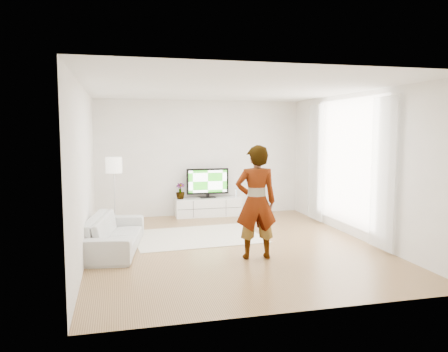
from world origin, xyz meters
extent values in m
plane|color=#A5804A|center=(0.00, 0.00, 0.00)|extent=(6.00, 6.00, 0.00)
plane|color=white|center=(0.00, 0.00, 2.80)|extent=(6.00, 6.00, 0.00)
cube|color=white|center=(-2.50, 0.00, 1.40)|extent=(0.02, 6.00, 2.80)
cube|color=white|center=(2.50, 0.00, 1.40)|extent=(0.02, 6.00, 2.80)
cube|color=white|center=(0.00, 3.00, 1.40)|extent=(5.00, 0.02, 2.80)
cube|color=white|center=(0.00, -3.00, 1.40)|extent=(5.00, 0.02, 2.80)
cube|color=white|center=(2.48, 0.30, 1.45)|extent=(0.01, 2.60, 2.50)
cube|color=white|center=(2.40, -1.00, 1.35)|extent=(0.04, 0.70, 2.60)
cube|color=white|center=(2.40, 1.60, 1.35)|extent=(0.04, 0.70, 2.60)
cube|color=white|center=(0.14, 2.77, 0.22)|extent=(1.59, 0.45, 0.45)
cube|color=black|center=(0.14, 2.54, 0.22)|extent=(1.54, 0.00, 0.01)
cube|color=black|center=(-0.26, 2.54, 0.22)|extent=(0.01, 0.00, 0.39)
cube|color=black|center=(0.53, 2.54, 0.22)|extent=(0.01, 0.00, 0.39)
cube|color=black|center=(0.14, 2.79, 0.46)|extent=(0.37, 0.20, 0.02)
cube|color=black|center=(0.14, 2.79, 0.50)|extent=(0.07, 0.05, 0.07)
cube|color=black|center=(0.14, 2.79, 0.85)|extent=(1.03, 0.05, 0.62)
cube|color=#248B16|center=(0.14, 2.76, 0.85)|extent=(0.93, 0.01, 0.53)
cube|color=white|center=(0.83, 2.77, 0.55)|extent=(0.07, 0.16, 0.21)
cube|color=#4CB2FF|center=(0.83, 2.69, 0.57)|extent=(0.01, 0.00, 0.11)
imported|color=#3F7238|center=(-0.54, 2.77, 0.64)|extent=(0.26, 0.26, 0.38)
cube|color=beige|center=(-0.48, 0.78, 0.01)|extent=(2.54, 1.91, 0.01)
imported|color=#334772|center=(0.18, -0.88, 0.93)|extent=(0.71, 0.50, 1.84)
imported|color=#B8B9B4|center=(-2.05, 0.17, 0.30)|extent=(1.12, 2.17, 0.60)
cylinder|color=silver|center=(-2.05, 1.92, 0.01)|extent=(0.26, 0.26, 0.02)
cylinder|color=silver|center=(-2.05, 1.92, 0.60)|extent=(0.03, 0.03, 1.17)
cylinder|color=white|center=(-2.05, 1.92, 1.35)|extent=(0.34, 0.34, 0.33)
camera|label=1|loc=(-1.96, -7.49, 2.08)|focal=35.00mm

